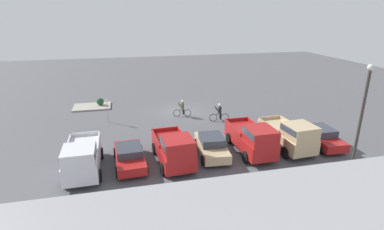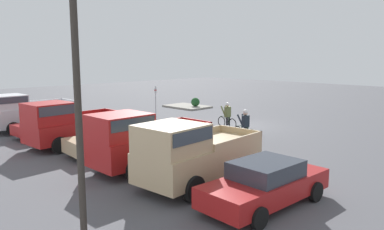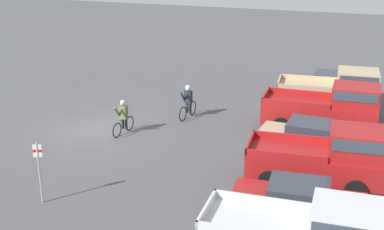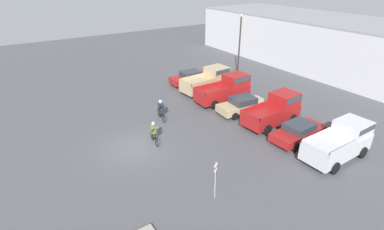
% 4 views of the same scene
% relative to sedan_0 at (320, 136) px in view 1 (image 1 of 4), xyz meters
% --- Properties ---
extents(ground_plane, '(80.00, 80.00, 0.00)m').
position_rel_sedan_0_xyz_m(ground_plane, '(8.65, -10.02, -0.69)').
color(ground_plane, '#4C4C51').
extents(sedan_0, '(2.05, 4.48, 1.37)m').
position_rel_sedan_0_xyz_m(sedan_0, '(0.00, 0.00, 0.00)').
color(sedan_0, maroon).
rests_on(sedan_0, ground_plane).
extents(pickup_truck_0, '(2.49, 5.03, 2.30)m').
position_rel_sedan_0_xyz_m(pickup_truck_0, '(2.77, 0.32, 0.49)').
color(pickup_truck_0, tan).
rests_on(pickup_truck_0, ground_plane).
extents(pickup_truck_1, '(2.16, 5.18, 2.32)m').
position_rel_sedan_0_xyz_m(pickup_truck_1, '(5.60, 0.28, 0.50)').
color(pickup_truck_1, maroon).
rests_on(pickup_truck_1, ground_plane).
extents(sedan_1, '(2.18, 4.46, 1.41)m').
position_rel_sedan_0_xyz_m(sedan_1, '(8.40, -0.23, 0.01)').
color(sedan_1, tan).
rests_on(sedan_1, ground_plane).
extents(pickup_truck_2, '(2.40, 4.97, 2.28)m').
position_rel_sedan_0_xyz_m(pickup_truck_2, '(11.17, 0.66, 0.47)').
color(pickup_truck_2, maroon).
rests_on(pickup_truck_2, ground_plane).
extents(sedan_2, '(2.10, 4.40, 1.32)m').
position_rel_sedan_0_xyz_m(sedan_2, '(14.00, -0.00, -0.01)').
color(sedan_2, maroon).
rests_on(sedan_2, ground_plane).
extents(pickup_truck_3, '(2.23, 4.91, 2.23)m').
position_rel_sedan_0_xyz_m(pickup_truck_3, '(16.79, 0.52, 0.45)').
color(pickup_truck_3, silver).
rests_on(pickup_truck_3, ground_plane).
extents(cyclist_0, '(1.71, 0.52, 1.63)m').
position_rel_sedan_0_xyz_m(cyclist_0, '(8.74, -8.70, 0.11)').
color(cyclist_0, black).
rests_on(cyclist_0, ground_plane).
extents(cyclist_1, '(1.78, 0.52, 1.71)m').
position_rel_sedan_0_xyz_m(cyclist_1, '(5.75, -6.57, 0.17)').
color(cyclist_1, black).
rests_on(cyclist_1, ground_plane).
extents(fire_lane_sign, '(0.13, 0.29, 2.27)m').
position_rel_sedan_0_xyz_m(fire_lane_sign, '(15.61, -8.58, 0.69)').
color(fire_lane_sign, '#9E9EA3').
rests_on(fire_lane_sign, ground_plane).
extents(lamppost, '(0.36, 0.36, 6.94)m').
position_rel_sedan_0_xyz_m(lamppost, '(1.61, 5.08, 3.37)').
color(lamppost, '#2D2823').
rests_on(lamppost, ground_plane).
extents(curb_island, '(3.75, 2.62, 0.15)m').
position_rel_sedan_0_xyz_m(curb_island, '(17.40, -13.60, -0.61)').
color(curb_island, gray).
rests_on(curb_island, ground_plane).
extents(shrub, '(0.75, 0.75, 0.75)m').
position_rel_sedan_0_xyz_m(shrub, '(16.56, -13.78, -0.17)').
color(shrub, '#1E4C23').
rests_on(shrub, curb_island).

